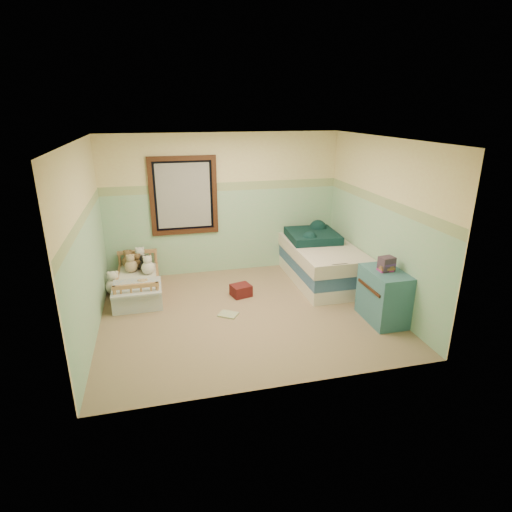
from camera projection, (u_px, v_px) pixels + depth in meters
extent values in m
cube|color=#726350|center=(246.00, 313.00, 6.22)|extent=(4.20, 3.60, 0.02)
cube|color=silver|center=(244.00, 139.00, 5.37)|extent=(4.20, 3.60, 0.02)
cube|color=beige|center=(224.00, 205.00, 7.44)|extent=(4.20, 0.04, 2.50)
cube|color=beige|center=(284.00, 282.00, 4.15)|extent=(4.20, 0.04, 2.50)
cube|color=beige|center=(85.00, 243.00, 5.32)|extent=(0.04, 3.60, 2.50)
cube|color=beige|center=(381.00, 223.00, 6.26)|extent=(0.04, 3.60, 2.50)
cube|color=#A4C4A6|center=(225.00, 232.00, 7.59)|extent=(4.20, 0.01, 1.50)
cube|color=#527C55|center=(223.00, 187.00, 7.32)|extent=(4.20, 0.01, 0.15)
cube|color=black|center=(184.00, 196.00, 7.18)|extent=(1.16, 0.06, 1.36)
cube|color=#B6B6B4|center=(184.00, 196.00, 7.19)|extent=(0.92, 0.01, 1.12)
cube|color=#A46D3B|center=(139.00, 289.00, 6.79)|extent=(0.67, 1.34, 0.17)
cube|color=silver|center=(138.00, 281.00, 6.75)|extent=(0.61, 1.28, 0.12)
cube|color=#739EDF|center=(137.00, 287.00, 6.34)|extent=(0.73, 0.67, 0.03)
sphere|color=brown|center=(129.00, 262.00, 7.11)|extent=(0.22, 0.22, 0.22)
sphere|color=silver|center=(141.00, 260.00, 7.15)|extent=(0.24, 0.24, 0.24)
sphere|color=tan|center=(131.00, 266.00, 6.92)|extent=(0.21, 0.21, 0.21)
sphere|color=black|center=(145.00, 266.00, 6.98)|extent=(0.19, 0.19, 0.19)
sphere|color=white|center=(114.00, 286.00, 6.79)|extent=(0.27, 0.27, 0.27)
sphere|color=tan|center=(144.00, 292.00, 6.60)|extent=(0.24, 0.24, 0.24)
cube|color=white|center=(320.00, 274.00, 7.38)|extent=(1.00, 1.99, 0.22)
cube|color=navy|center=(320.00, 262.00, 7.30)|extent=(1.00, 1.99, 0.22)
cube|color=silver|center=(321.00, 250.00, 7.23)|extent=(1.03, 2.03, 0.22)
cube|color=black|center=(313.00, 236.00, 7.43)|extent=(0.90, 0.95, 0.14)
cube|color=#396879|center=(384.00, 296.00, 5.88)|extent=(0.47, 0.75, 0.75)
cube|color=#4D282C|center=(387.00, 264.00, 5.74)|extent=(0.22, 0.18, 0.20)
cube|color=maroon|center=(241.00, 290.00, 6.74)|extent=(0.36, 0.33, 0.19)
cube|color=gold|center=(228.00, 314.00, 6.13)|extent=(0.34, 0.32, 0.02)
sphere|color=black|center=(143.00, 264.00, 7.10)|extent=(0.16, 0.16, 0.16)
sphere|color=brown|center=(138.00, 263.00, 7.09)|extent=(0.18, 0.18, 0.18)
sphere|color=white|center=(148.00, 268.00, 6.84)|extent=(0.22, 0.22, 0.22)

